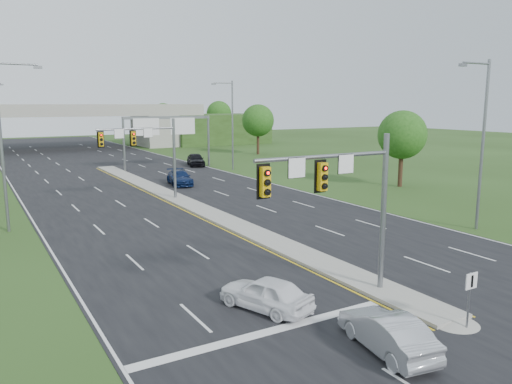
{
  "coord_description": "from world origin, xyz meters",
  "views": [
    {
      "loc": [
        -15.45,
        -15.51,
        8.26
      ],
      "look_at": [
        -0.59,
        10.0,
        3.0
      ],
      "focal_mm": 35.0,
      "sensor_mm": 36.0,
      "label": 1
    }
  ],
  "objects_px": {
    "signal_mast_far": "(149,146)",
    "car_white": "(266,293)",
    "car_far_b": "(180,178)",
    "car_silver": "(387,332)",
    "overpass": "(63,130)",
    "keep_right_sign": "(470,291)",
    "car_far_c": "(196,159)",
    "signal_mast_near": "(345,191)",
    "sign_gantry": "(167,128)"
  },
  "relations": [
    {
      "from": "signal_mast_far",
      "to": "car_white",
      "type": "height_order",
      "value": "signal_mast_far"
    },
    {
      "from": "car_white",
      "to": "car_far_b",
      "type": "relative_size",
      "value": 0.81
    },
    {
      "from": "car_white",
      "to": "car_far_b",
      "type": "distance_m",
      "value": 32.53
    },
    {
      "from": "car_far_b",
      "to": "car_silver",
      "type": "bearing_deg",
      "value": -90.68
    },
    {
      "from": "overpass",
      "to": "car_white",
      "type": "xyz_separation_m",
      "value": [
        -5.5,
        -79.21,
        -2.84
      ]
    },
    {
      "from": "signal_mast_far",
      "to": "keep_right_sign",
      "type": "xyz_separation_m",
      "value": [
        2.26,
        -29.45,
        -3.21
      ]
    },
    {
      "from": "overpass",
      "to": "car_far_c",
      "type": "bearing_deg",
      "value": -72.11
    },
    {
      "from": "signal_mast_near",
      "to": "car_white",
      "type": "bearing_deg",
      "value": 165.1
    },
    {
      "from": "signal_mast_near",
      "to": "car_far_b",
      "type": "bearing_deg",
      "value": 80.32
    },
    {
      "from": "keep_right_sign",
      "to": "sign_gantry",
      "type": "height_order",
      "value": "sign_gantry"
    },
    {
      "from": "car_far_b",
      "to": "car_far_c",
      "type": "height_order",
      "value": "car_far_c"
    },
    {
      "from": "signal_mast_far",
      "to": "sign_gantry",
      "type": "xyz_separation_m",
      "value": [
        8.95,
        19.99,
        0.51
      ]
    },
    {
      "from": "keep_right_sign",
      "to": "signal_mast_near",
      "type": "bearing_deg",
      "value": 116.94
    },
    {
      "from": "signal_mast_far",
      "to": "car_far_c",
      "type": "relative_size",
      "value": 1.42
    },
    {
      "from": "car_silver",
      "to": "car_far_c",
      "type": "xyz_separation_m",
      "value": [
        14.78,
        50.13,
        0.16
      ]
    },
    {
      "from": "keep_right_sign",
      "to": "car_white",
      "type": "relative_size",
      "value": 0.54
    },
    {
      "from": "signal_mast_far",
      "to": "sign_gantry",
      "type": "bearing_deg",
      "value": 65.89
    },
    {
      "from": "signal_mast_far",
      "to": "sign_gantry",
      "type": "distance_m",
      "value": 21.91
    },
    {
      "from": "overpass",
      "to": "car_white",
      "type": "bearing_deg",
      "value": -93.97
    },
    {
      "from": "car_white",
      "to": "overpass",
      "type": "bearing_deg",
      "value": -114.92
    },
    {
      "from": "signal_mast_near",
      "to": "car_silver",
      "type": "height_order",
      "value": "signal_mast_near"
    },
    {
      "from": "keep_right_sign",
      "to": "car_silver",
      "type": "bearing_deg",
      "value": 175.24
    },
    {
      "from": "overpass",
      "to": "car_far_c",
      "type": "height_order",
      "value": "overpass"
    },
    {
      "from": "sign_gantry",
      "to": "car_silver",
      "type": "distance_m",
      "value": 50.44
    },
    {
      "from": "keep_right_sign",
      "to": "sign_gantry",
      "type": "relative_size",
      "value": 0.19
    },
    {
      "from": "car_silver",
      "to": "signal_mast_far",
      "type": "bearing_deg",
      "value": -83.86
    },
    {
      "from": "car_silver",
      "to": "car_far_b",
      "type": "relative_size",
      "value": 0.82
    },
    {
      "from": "car_white",
      "to": "car_silver",
      "type": "xyz_separation_m",
      "value": [
        1.73,
        -5.0,
        -0.01
      ]
    },
    {
      "from": "overpass",
      "to": "car_far_b",
      "type": "height_order",
      "value": "overpass"
    },
    {
      "from": "car_far_b",
      "to": "overpass",
      "type": "bearing_deg",
      "value": 104.09
    },
    {
      "from": "overpass",
      "to": "car_far_b",
      "type": "xyz_separation_m",
      "value": [
        3.23,
        -47.87,
        -2.81
      ]
    },
    {
      "from": "overpass",
      "to": "car_far_c",
      "type": "distance_m",
      "value": 35.91
    },
    {
      "from": "signal_mast_near",
      "to": "car_far_c",
      "type": "bearing_deg",
      "value": 73.91
    },
    {
      "from": "car_far_c",
      "to": "signal_mast_far",
      "type": "bearing_deg",
      "value": -106.89
    },
    {
      "from": "car_silver",
      "to": "car_far_b",
      "type": "distance_m",
      "value": 37.01
    },
    {
      "from": "overpass",
      "to": "car_far_c",
      "type": "xyz_separation_m",
      "value": [
        11.0,
        -34.08,
        -2.69
      ]
    },
    {
      "from": "car_white",
      "to": "car_far_b",
      "type": "height_order",
      "value": "car_far_b"
    },
    {
      "from": "sign_gantry",
      "to": "car_white",
      "type": "xyz_separation_m",
      "value": [
        -12.19,
        -44.13,
        -4.53
      ]
    },
    {
      "from": "car_silver",
      "to": "car_far_b",
      "type": "xyz_separation_m",
      "value": [
        7.01,
        36.34,
        0.05
      ]
    },
    {
      "from": "signal_mast_near",
      "to": "car_far_c",
      "type": "height_order",
      "value": "signal_mast_near"
    },
    {
      "from": "car_silver",
      "to": "signal_mast_near",
      "type": "bearing_deg",
      "value": -100.97
    },
    {
      "from": "car_silver",
      "to": "keep_right_sign",
      "type": "bearing_deg",
      "value": -175.65
    },
    {
      "from": "overpass",
      "to": "car_silver",
      "type": "distance_m",
      "value": 84.35
    },
    {
      "from": "signal_mast_near",
      "to": "car_silver",
      "type": "relative_size",
      "value": 1.7
    },
    {
      "from": "signal_mast_near",
      "to": "sign_gantry",
      "type": "xyz_separation_m",
      "value": [
        8.95,
        44.99,
        0.51
      ]
    },
    {
      "from": "signal_mast_near",
      "to": "keep_right_sign",
      "type": "relative_size",
      "value": 3.18
    },
    {
      "from": "car_far_b",
      "to": "signal_mast_far",
      "type": "bearing_deg",
      "value": -117.11
    },
    {
      "from": "sign_gantry",
      "to": "car_far_c",
      "type": "height_order",
      "value": "sign_gantry"
    },
    {
      "from": "keep_right_sign",
      "to": "car_silver",
      "type": "distance_m",
      "value": 3.88
    },
    {
      "from": "signal_mast_far",
      "to": "car_silver",
      "type": "xyz_separation_m",
      "value": [
        -1.51,
        -29.14,
        -4.03
      ]
    }
  ]
}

